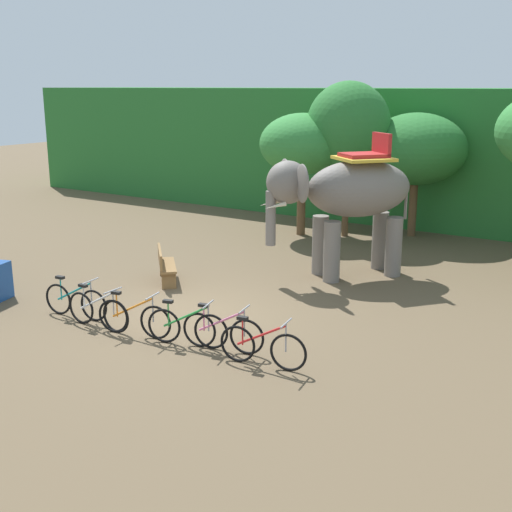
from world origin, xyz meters
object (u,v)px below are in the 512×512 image
Objects in this scene: bike_white at (98,311)px; bike_red at (262,347)px; bike_pink at (223,332)px; wooden_bench at (165,264)px; tree_center at (416,149)px; bike_orange at (134,318)px; tree_far_right at (302,145)px; elephant at (347,195)px; bike_green at (187,327)px; tree_left at (348,126)px; bike_teal at (76,301)px.

bike_red is (3.95, 0.23, 0.00)m from bike_white.
wooden_bench is (-3.92, 2.89, 0.09)m from bike_pink.
bike_orange is at bearing -97.30° from tree_center.
bike_white is (0.79, -10.19, -2.68)m from tree_far_right.
elephant reaches higher than bike_orange.
wooden_bench is at bearing 136.16° from bike_green.
bike_pink is (2.92, 0.43, 0.00)m from bike_white.
tree_left is at bearing 78.12° from wooden_bench.
elephant reaches higher than bike_pink.
bike_pink is 1.05m from bike_red.
bike_teal is (-3.54, -6.24, -1.82)m from elephant.
tree_left is 3.73× the size of wooden_bench.
bike_white is 1.03× the size of bike_green.
tree_center is 5.70m from elephant.
bike_white is at bearing -12.01° from bike_teal.
bike_green is 0.99× the size of bike_pink.
bike_white is at bearing -101.56° from tree_center.
tree_left is at bearing 107.69° from bike_red.
wooden_bench is at bearing 120.97° from bike_orange.
wooden_bench is at bearing -111.65° from tree_center.
bike_teal is 3.07m from bike_green.
tree_left is at bearing 98.68° from bike_green.
elephant reaches higher than bike_teal.
bike_white is 1.24× the size of wooden_bench.
tree_left is 11.59m from bike_red.
elephant is 6.59m from bike_red.
bike_green is at bearing -43.84° from wooden_bench.
tree_far_right is at bearing 99.70° from bike_orange.
elephant reaches higher than bike_white.
tree_left is at bearing 102.71° from bike_pink.
wooden_bench is (-3.48, -8.76, -2.45)m from tree_center.
elephant is 2.31× the size of bike_green.
tree_left reaches higher than bike_green.
bike_white is at bearing -171.56° from bike_pink.
bike_white is at bearing -174.52° from bike_orange.
bike_orange is (1.82, -0.10, 0.00)m from bike_teal.
bike_green is (2.98, -9.93, -2.68)m from tree_far_right.
bike_pink reaches higher than wooden_bench.
bike_teal is 1.02× the size of bike_green.
tree_center is at bearing 68.35° from wooden_bench.
bike_teal is 1.24× the size of wooden_bench.
bike_teal reaches higher than wooden_bench.
bike_green is at bearing -81.32° from tree_left.
bike_pink is (3.71, -9.76, -2.68)m from tree_far_right.
bike_green and bike_red have the same top height.
elephant reaches higher than wooden_bench.
elephant is 2.26× the size of bike_teal.
wooden_bench is at bearing -91.78° from tree_far_right.
tree_center is at bearing 82.70° from bike_orange.
bike_white is (-2.65, -6.43, -1.82)m from elephant.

